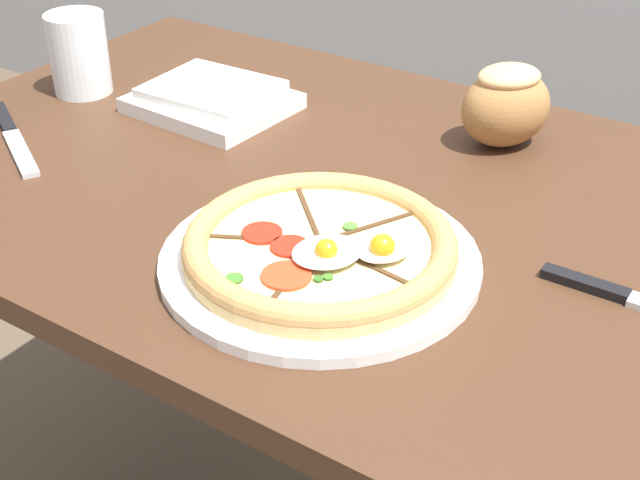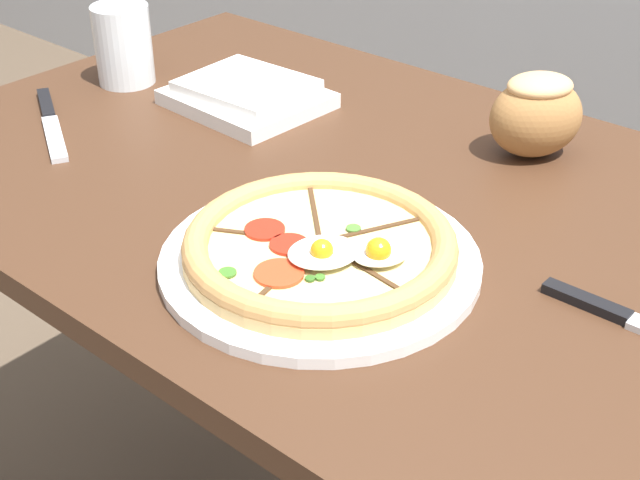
# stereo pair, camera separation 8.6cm
# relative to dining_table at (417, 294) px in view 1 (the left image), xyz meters

# --- Properties ---
(dining_table) EXTENTS (1.36, 0.71, 0.72)m
(dining_table) POSITION_rel_dining_table_xyz_m (0.00, 0.00, 0.00)
(dining_table) COLOR #422819
(dining_table) RESTS_ON ground_plane
(pizza) EXTENTS (0.31, 0.31, 0.05)m
(pizza) POSITION_rel_dining_table_xyz_m (-0.03, -0.15, 0.13)
(pizza) COLOR white
(pizza) RESTS_ON dining_table
(napkin_folded) EXTENTS (0.20, 0.17, 0.04)m
(napkin_folded) POSITION_rel_dining_table_xyz_m (-0.36, 0.09, 0.12)
(napkin_folded) COLOR white
(napkin_folded) RESTS_ON dining_table
(bread_piece_near) EXTENTS (0.13, 0.14, 0.10)m
(bread_piece_near) POSITION_rel_dining_table_xyz_m (0.00, 0.21, 0.16)
(bread_piece_near) COLOR #A3703D
(bread_piece_near) RESTS_ON dining_table
(knife_spare) EXTENTS (0.20, 0.13, 0.01)m
(knife_spare) POSITION_rel_dining_table_xyz_m (-0.51, -0.12, 0.11)
(knife_spare) COLOR silver
(knife_spare) RESTS_ON dining_table
(water_glass) EXTENTS (0.08, 0.08, 0.11)m
(water_glass) POSITION_rel_dining_table_xyz_m (-0.56, 0.04, 0.16)
(water_glass) COLOR white
(water_glass) RESTS_ON dining_table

